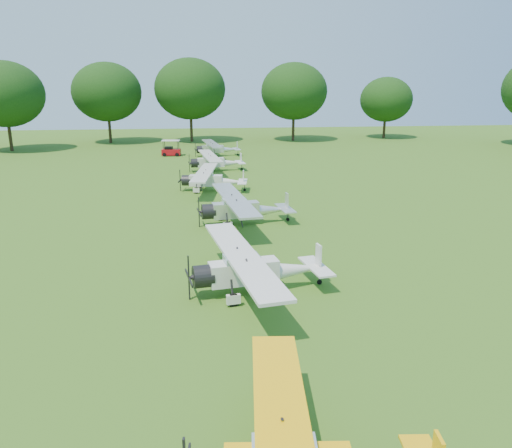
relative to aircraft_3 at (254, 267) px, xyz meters
The scene contains 8 objects.
ground 3.68m from the aircraft_3, 105.22° to the left, with size 160.00×160.00×0.00m, color #365B16.
tree_belt 8.13m from the aircraft_3, 52.98° to the left, with size 137.36×130.27×14.52m.
aircraft_3 is the anchor object (origin of this frame).
aircraft_4 11.35m from the aircraft_3, 87.25° to the left, with size 6.51×10.34×2.03m.
aircraft_5 22.25m from the aircraft_3, 93.14° to the left, with size 6.03×9.55×1.88m.
aircraft_6 32.36m from the aircraft_3, 90.83° to the left, with size 6.02×9.57×1.88m.
aircraft_7 43.47m from the aircraft_3, 89.82° to the left, with size 5.88×9.34×1.83m.
golf_cart 44.83m from the aircraft_3, 97.26° to the left, with size 2.49×1.69×2.01m.
Camera 1 is at (-1.55, -24.40, 9.34)m, focal length 35.00 mm.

